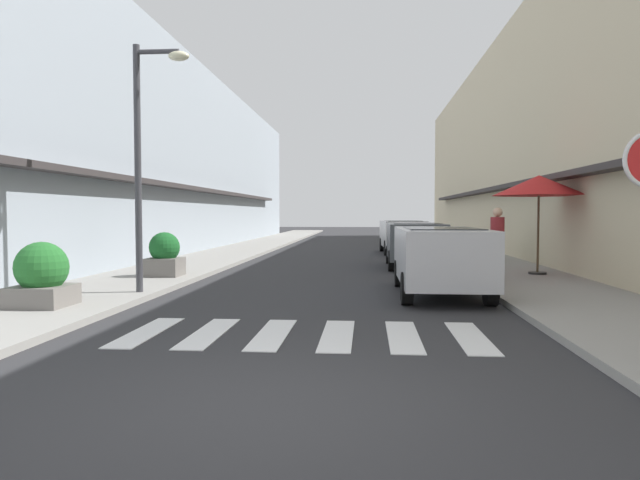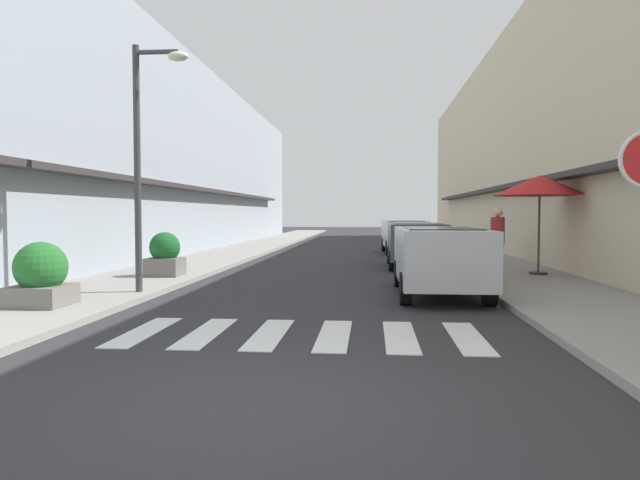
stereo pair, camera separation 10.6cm
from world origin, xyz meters
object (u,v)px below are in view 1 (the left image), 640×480
Objects in this scene: parked_car_near at (440,253)px; planter_midblock at (165,255)px; parked_car_mid at (415,240)px; planter_corner at (42,276)px; street_lamp at (147,141)px; cafe_umbrella at (539,186)px; parked_car_far at (402,233)px; planter_far at (487,245)px; pedestrian_walking_near at (497,241)px.

planter_midblock is at bearing 161.83° from parked_car_near.
planter_corner is at bearing -128.32° from parked_car_mid.
street_lamp reaches higher than planter_midblock.
parked_car_far is at bearing 107.59° from cafe_umbrella.
planter_far is (-0.42, 4.71, -1.85)m from cafe_umbrella.
planter_midblock is (-6.93, -10.97, -0.26)m from parked_car_far.
planter_midblock reaches higher than planter_corner.
parked_car_mid is 2.24× the size of pedestrian_walking_near.
street_lamp is 10.25m from cafe_umbrella.
street_lamp is 4.12m from planter_midblock.
parked_car_mid is 3.66× the size of planter_far.
planter_midblock is at bearing -172.78° from cafe_umbrella.
parked_car_near is 7.29m from planter_midblock.
pedestrian_walking_near is at bearing -1.15° from planter_midblock.
parked_car_mid is 0.78× the size of street_lamp.
planter_far is (9.59, 5.98, 0.01)m from planter_midblock.
cafe_umbrella is 2.31× the size of planter_midblock.
planter_corner is 10.27m from pedestrian_walking_near.
street_lamp is (-6.17, -14.06, 2.36)m from parked_car_far.
parked_car_near is at bearing 174.88° from pedestrian_walking_near.
parked_car_far is at bearing 65.37° from planter_corner.
pedestrian_walking_near reaches higher than planter_corner.
cafe_umbrella is (3.08, -2.97, 1.60)m from parked_car_mid.
cafe_umbrella is 2.48m from pedestrian_walking_near.
street_lamp is 4.68× the size of planter_far.
planter_corner is at bearing -148.72° from cafe_umbrella.
parked_car_far is 15.53m from street_lamp.
cafe_umbrella is at bearing 49.01° from parked_car_near.
planter_far is at bearing -61.92° from parked_car_far.
pedestrian_walking_near is (8.60, -0.17, 0.41)m from planter_midblock.
cafe_umbrella is at bearing 31.28° from planter_corner.
parked_car_mid reaches higher than planter_far.
planter_midblock is 8.61m from pedestrian_walking_near.
parked_car_mid reaches higher than planter_corner.
street_lamp reaches higher than pedestrian_walking_near.
parked_car_mid is 6.73m from parked_car_far.
parked_car_mid is at bearing 31.44° from planter_midblock.
parked_car_mid is at bearing 136.03° from cafe_umbrella.
parked_car_far is (0.00, 6.73, 0.00)m from parked_car_mid.
planter_midblock reaches higher than planter_far.
parked_car_far is at bearing 66.32° from street_lamp.
planter_far is (10.01, 11.05, 0.02)m from planter_corner.
planter_corner is (-7.35, -2.80, -0.27)m from parked_car_near.
parked_car_near reaches higher than planter_midblock.
parked_car_near is at bearing 20.82° from planter_corner.
cafe_umbrella is at bearing -10.99° from pedestrian_walking_near.
street_lamp is at bearing 143.80° from pedestrian_walking_near.
planter_midblock is (-6.93, 2.27, -0.26)m from parked_car_near.
parked_car_near is at bearing -130.99° from cafe_umbrella.
cafe_umbrella is 2.34× the size of planter_corner.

